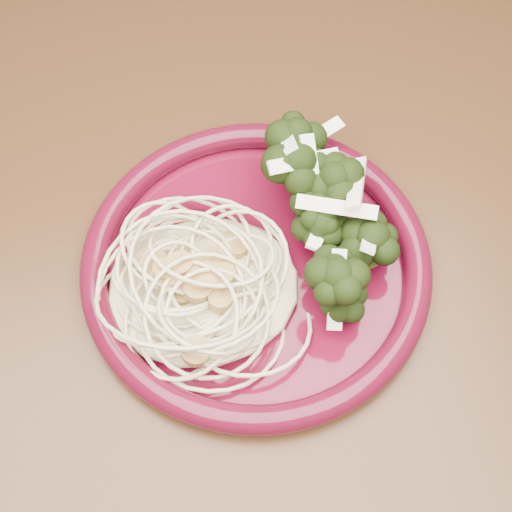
% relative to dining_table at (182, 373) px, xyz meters
% --- Properties ---
extents(dining_table, '(1.20, 0.80, 0.75)m').
position_rel_dining_table_xyz_m(dining_table, '(0.00, 0.00, 0.00)').
color(dining_table, '#472814').
rests_on(dining_table, ground).
extents(dinner_plate, '(0.33, 0.33, 0.02)m').
position_rel_dining_table_xyz_m(dinner_plate, '(0.07, 0.03, 0.11)').
color(dinner_plate, '#52081B').
rests_on(dinner_plate, dining_table).
extents(spaghetti_pile, '(0.17, 0.16, 0.03)m').
position_rel_dining_table_xyz_m(spaghetti_pile, '(0.03, 0.02, 0.12)').
color(spaghetti_pile, beige).
rests_on(spaghetti_pile, dinner_plate).
extents(scallop_cluster, '(0.15, 0.15, 0.04)m').
position_rel_dining_table_xyz_m(scallop_cluster, '(0.03, 0.02, 0.15)').
color(scallop_cluster, tan).
rests_on(scallop_cluster, spaghetti_pile).
extents(broccoli_pile, '(0.13, 0.17, 0.05)m').
position_rel_dining_table_xyz_m(broccoli_pile, '(0.12, 0.05, 0.13)').
color(broccoli_pile, black).
rests_on(broccoli_pile, dinner_plate).
extents(onion_garnish, '(0.09, 0.11, 0.05)m').
position_rel_dining_table_xyz_m(onion_garnish, '(0.12, 0.05, 0.16)').
color(onion_garnish, white).
rests_on(onion_garnish, broccoli_pile).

